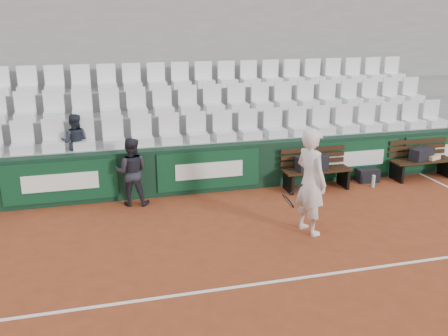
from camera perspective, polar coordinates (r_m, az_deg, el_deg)
The scene contains 21 objects.
ground at distance 7.43m, azimuth 6.82°, elevation -12.65°, with size 80.00×80.00×0.00m, color brown.
court_baseline at distance 7.43m, azimuth 6.82°, elevation -12.63°, with size 18.00×0.06×0.01m, color white.
back_barrier at distance 10.75m, azimuth -0.52°, elevation 0.04°, with size 18.00×0.34×1.00m.
grandstand_tier_front at distance 11.32m, azimuth -1.65°, elevation 0.93°, with size 18.00×0.95×1.00m, color gray.
grandstand_tier_mid at distance 12.16m, azimuth -2.69°, elevation 3.17°, with size 18.00×0.95×1.45m, color gray.
grandstand_tier_back at distance 13.01m, azimuth -3.60°, elevation 5.12°, with size 18.00×0.95×1.90m, color gray.
grandstand_rear_wall at distance 13.41m, azimuth -4.24°, elevation 10.89°, with size 18.00×0.30×4.40m, color gray.
seat_row_front at distance 10.95m, azimuth -1.48°, elevation 4.77°, with size 11.90×0.44×0.63m, color white.
seat_row_mid at distance 11.78m, azimuth -2.58°, elevation 7.88°, with size 11.90×0.44×0.63m, color white.
seat_row_back at distance 12.63m, azimuth -3.55°, elevation 10.58°, with size 11.90×0.44×0.63m, color white.
bench_left at distance 11.06m, azimuth 10.50°, elevation -1.25°, with size 1.50×0.56×0.45m, color black.
bench_right at distance 12.46m, azimuth 21.64°, elevation -0.10°, with size 1.50×0.56×0.45m, color black.
sports_bag_left at distance 10.92m, azimuth 10.00°, elevation 0.57°, with size 0.68×0.29×0.29m, color black.
sports_bag_right at distance 12.35m, azimuth 21.66°, elevation 1.51°, with size 0.59×0.27×0.27m, color black.
towel at distance 12.52m, azimuth 22.69°, elevation 1.16°, with size 0.32×0.23×0.09m, color #D5C189.
sports_bag_ground at distance 11.84m, azimuth 16.07°, elevation -0.80°, with size 0.49×0.30×0.30m, color black.
water_bottle_near at distance 11.05m, azimuth 9.11°, elevation -1.72°, with size 0.07×0.07×0.26m, color silver.
water_bottle_far at distance 11.50m, azimuth 16.70°, elevation -1.46°, with size 0.08×0.08×0.27m, color #AEBEC5.
tennis_player at distance 8.66m, azimuth 9.86°, elevation -1.54°, with size 0.81×0.78×1.87m.
ball_kid at distance 10.04m, azimuth -10.54°, elevation -0.42°, with size 0.67×0.52×1.37m, color black.
spectator_c at distance 10.67m, azimuth -16.86°, elevation 5.20°, with size 0.57×0.45×1.18m, color #212732.
Camera 1 is at (-2.47, -5.95, 3.70)m, focal length 40.00 mm.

